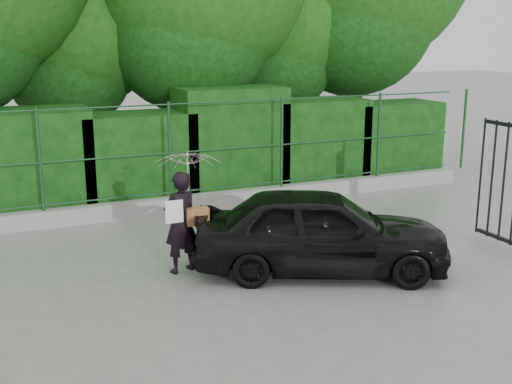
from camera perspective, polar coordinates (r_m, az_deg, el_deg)
name	(u,v)px	position (r m, az deg, el deg)	size (l,w,h in m)	color
ground	(244,306)	(8.12, -1.08, -10.11)	(80.00, 80.00, 0.00)	gray
kerb	(151,207)	(12.12, -9.32, -1.36)	(14.00, 0.25, 0.30)	#9E9E99
fence	(161,151)	(11.94, -8.49, 3.61)	(14.13, 0.06, 1.80)	#173F1F
hedge	(133,155)	(12.87, -10.90, 3.28)	(14.20, 1.20, 2.23)	black
woman	(186,193)	(9.01, -6.21, -0.05)	(0.91, 0.92, 1.73)	black
car	(321,231)	(9.08, 5.77, -3.43)	(1.44, 3.57, 1.22)	black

